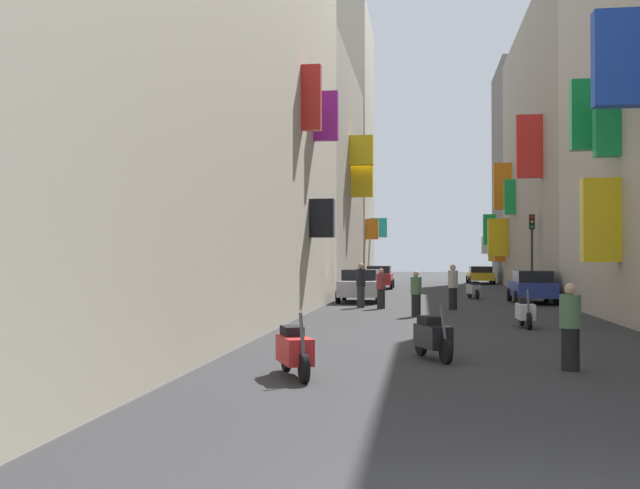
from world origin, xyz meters
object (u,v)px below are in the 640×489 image
(pedestrian_near_right, at_px, (361,285))
(pedestrian_far_away, at_px, (453,287))
(scooter_black, at_px, (433,336))
(pedestrian_near_left, at_px, (416,294))
(scooter_silver, at_px, (473,289))
(parked_car_yellow, at_px, (480,274))
(pedestrian_mid_street, at_px, (381,289))
(pedestrian_crossing, at_px, (570,327))
(scooter_white, at_px, (525,312))
(parked_car_blue, at_px, (532,286))
(scooter_red, at_px, (294,350))
(parked_car_silver, at_px, (360,285))
(parked_car_red, at_px, (379,277))
(traffic_light_near_corner, at_px, (532,241))

(pedestrian_near_right, xyz_separation_m, pedestrian_far_away, (3.65, -0.67, -0.02))
(scooter_black, distance_m, pedestrian_near_left, 10.98)
(scooter_silver, bearing_deg, scooter_black, -95.80)
(parked_car_yellow, height_order, pedestrian_near_right, pedestrian_near_right)
(parked_car_yellow, relative_size, pedestrian_mid_street, 2.66)
(pedestrian_mid_street, bearing_deg, pedestrian_crossing, -75.00)
(scooter_white, relative_size, pedestrian_near_right, 1.00)
(parked_car_blue, relative_size, pedestrian_far_away, 2.34)
(parked_car_blue, distance_m, scooter_red, 22.84)
(scooter_black, xyz_separation_m, scooter_silver, (2.31, 22.70, 0.00))
(parked_car_yellow, height_order, pedestrian_far_away, pedestrian_far_away)
(scooter_silver, distance_m, pedestrian_far_away, 8.21)
(parked_car_silver, height_order, scooter_red, parked_car_silver)
(parked_car_silver, xyz_separation_m, pedestrian_far_away, (3.98, -4.53, 0.10))
(pedestrian_crossing, relative_size, pedestrian_near_left, 1.00)
(parked_car_red, relative_size, scooter_white, 2.40)
(scooter_white, distance_m, pedestrian_crossing, 8.45)
(scooter_red, bearing_deg, parked_car_silver, 91.65)
(scooter_silver, bearing_deg, pedestrian_far_away, -99.27)
(pedestrian_far_away, bearing_deg, scooter_white, -76.34)
(scooter_black, bearing_deg, pedestrian_near_left, 92.14)
(parked_car_yellow, bearing_deg, scooter_red, -98.13)
(scooter_black, bearing_deg, parked_car_blue, 76.42)
(parked_car_blue, distance_m, pedestrian_near_right, 8.29)
(parked_car_silver, relative_size, scooter_white, 2.27)
(parked_car_red, bearing_deg, parked_car_silver, -90.08)
(parked_car_blue, height_order, traffic_light_near_corner, traffic_light_near_corner)
(parked_car_red, distance_m, pedestrian_near_left, 23.23)
(parked_car_blue, xyz_separation_m, pedestrian_near_left, (-5.05, -8.24, 0.01))
(parked_car_blue, xyz_separation_m, traffic_light_near_corner, (0.65, 4.64, 2.10))
(parked_car_yellow, xyz_separation_m, pedestrian_near_left, (-4.63, -32.64, 0.06))
(parked_car_yellow, distance_m, traffic_light_near_corner, 19.92)
(pedestrian_near_left, bearing_deg, scooter_silver, 76.96)
(scooter_silver, height_order, traffic_light_near_corner, traffic_light_near_corner)
(scooter_silver, bearing_deg, parked_car_yellow, 84.77)
(pedestrian_mid_street, relative_size, pedestrian_far_away, 0.91)
(parked_car_blue, bearing_deg, parked_car_yellow, 90.98)
(parked_car_yellow, bearing_deg, traffic_light_near_corner, -86.90)
(scooter_white, xyz_separation_m, pedestrian_mid_street, (-4.58, 7.47, 0.33))
(pedestrian_near_left, relative_size, pedestrian_mid_street, 0.98)
(pedestrian_near_right, bearing_deg, pedestrian_far_away, -10.43)
(parked_car_red, relative_size, parked_car_blue, 1.05)
(parked_car_red, bearing_deg, pedestrian_mid_street, -86.57)
(pedestrian_near_right, distance_m, pedestrian_far_away, 3.71)
(parked_car_yellow, relative_size, scooter_red, 2.43)
(parked_car_silver, xyz_separation_m, traffic_light_near_corner, (8.29, 4.70, 2.08))
(pedestrian_near_right, height_order, traffic_light_near_corner, traffic_light_near_corner)
(scooter_black, xyz_separation_m, scooter_red, (-2.37, -2.53, 0.00))
(scooter_white, relative_size, pedestrian_mid_street, 1.12)
(scooter_silver, xyz_separation_m, traffic_light_near_corner, (2.98, 1.13, 2.40))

